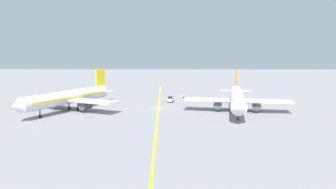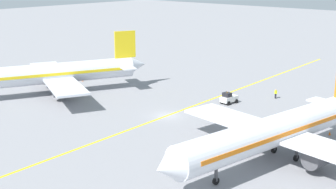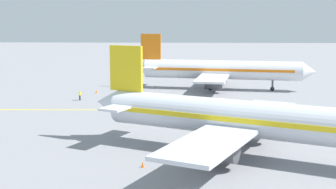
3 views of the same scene
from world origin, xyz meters
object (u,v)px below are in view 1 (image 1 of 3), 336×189
Objects in this scene: airplane_at_gate at (237,98)px; traffic_cone_by_wingtip at (233,104)px; airplane_adjacent_stand at (69,97)px; baggage_tug_white at (170,100)px; traffic_cone_mid_apron at (208,99)px; traffic_cone_near_nose at (67,104)px; ground_crew_worker at (184,96)px.

traffic_cone_by_wingtip is (-1.14, -12.48, -3.43)m from airplane_at_gate.
airplane_at_gate is 12.99m from traffic_cone_by_wingtip.
airplane_adjacent_stand reaches higher than baggage_tug_white.
baggage_tug_white is 19.29m from traffic_cone_by_wingtip.
baggage_tug_white is 5.74× the size of traffic_cone_mid_apron.
airplane_at_gate is 24.21m from baggage_tug_white.
traffic_cone_near_nose is (4.03, -9.62, -3.43)m from airplane_adjacent_stand.
ground_crew_worker is at bearing -60.90° from airplane_at_gate.
airplane_adjacent_stand is at bearing 30.16° from baggage_tug_white.
airplane_at_gate is 44.64m from airplane_adjacent_stand.
airplane_at_gate reaches higher than ground_crew_worker.
baggage_tug_white is (-26.87, -15.61, -2.81)m from airplane_adjacent_stand.
traffic_cone_by_wingtip is (-14.58, 11.66, -0.63)m from ground_crew_worker.
baggage_tug_white is at bearing -169.03° from traffic_cone_near_nose.
airplane_adjacent_stand is at bearing 29.67° from traffic_cone_mid_apron.
airplane_adjacent_stand is at bearing -0.76° from airplane_at_gate.
traffic_cone_mid_apron is at bearing -151.41° from baggage_tug_white.
traffic_cone_mid_apron is 1.00× the size of traffic_cone_by_wingtip.
airplane_at_gate is 64.49× the size of traffic_cone_mid_apron.
traffic_cone_mid_apron is (-12.28, -6.70, -0.63)m from baggage_tug_white.
traffic_cone_by_wingtip is at bearing -165.45° from airplane_adjacent_stand.
traffic_cone_by_wingtip is at bearing 141.35° from ground_crew_worker.
airplane_at_gate reaches higher than traffic_cone_mid_apron.
airplane_at_gate is 64.49× the size of traffic_cone_by_wingtip.
airplane_adjacent_stand is at bearing 37.04° from ground_crew_worker.
baggage_tug_white is at bearing -149.84° from airplane_adjacent_stand.
airplane_adjacent_stand is 60.94× the size of traffic_cone_near_nose.
airplane_adjacent_stand is at bearing 14.55° from traffic_cone_by_wingtip.
ground_crew_worker reaches higher than traffic_cone_near_nose.
baggage_tug_white is 9.04m from ground_crew_worker.
airplane_at_gate is at bearing 137.63° from baggage_tug_white.
baggage_tug_white is 5.74× the size of traffic_cone_near_nose.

